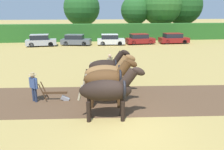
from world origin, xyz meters
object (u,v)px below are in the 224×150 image
draft_horse_lead_left (108,90)px  farmer_beside_team (110,64)px  farmer_at_plow (34,85)px  draft_horse_trail_left (107,73)px  parked_car_center_left (111,40)px  draft_horse_trail_right (107,66)px  tree_center (183,6)px  draft_horse_lead_right (107,79)px  tree_far_left (82,8)px  parked_car_far_left (41,41)px  parked_car_center_right (173,38)px  plow (57,95)px  parked_car_left (76,40)px  tree_left (135,10)px  parked_car_center (140,39)px  tree_center_left (162,5)px

draft_horse_lead_left → farmer_beside_team: 6.32m
draft_horse_lead_left → farmer_at_plow: draft_horse_lead_left is taller
draft_horse_trail_left → parked_car_center_left: (2.47, 19.21, -0.60)m
draft_horse_trail_right → farmer_at_plow: (-4.06, -1.93, -0.42)m
tree_center → draft_horse_lead_right: 35.84m
tree_far_left → farmer_beside_team: bearing=-85.6°
parked_car_far_left → parked_car_center_right: size_ratio=0.98×
plow → draft_horse_lead_right: bearing=-15.0°
draft_horse_lead_left → tree_far_left: bearing=97.0°
draft_horse_lead_right → parked_car_left: bearing=101.1°
draft_horse_trail_left → plow: (-2.75, -0.49, -1.01)m
tree_far_left → parked_car_far_left: 13.17m
parked_car_far_left → parked_car_left: (4.72, 0.37, -0.04)m
tree_left → plow: tree_left is taller
draft_horse_lead_right → tree_left: bearing=79.5°
parked_car_left → parked_car_center_left: (4.92, -0.40, 0.00)m
farmer_beside_team → parked_car_center: 17.25m
parked_car_left → plow: bearing=-79.6°
farmer_at_plow → parked_car_left: size_ratio=0.37×
farmer_at_plow → parked_car_center_right: bearing=5.8°
tree_left → parked_car_center_right: 10.99m
draft_horse_trail_right → plow: (-2.88, -1.93, -1.03)m
tree_far_left → farmer_at_plow: 31.16m
parked_car_far_left → parked_car_center_right: bearing=-5.6°
tree_center → parked_car_center_left: (-15.10, -10.24, -4.81)m
tree_far_left → parked_car_center: size_ratio=2.01×
draft_horse_lead_left → parked_car_far_left: draft_horse_lead_left is taller
draft_horse_trail_left → draft_horse_trail_right: 1.45m
parked_car_far_left → draft_horse_trail_right: bearing=-74.1°
draft_horse_lead_right → parked_car_far_left: draft_horse_lead_right is taller
tree_center_left → draft_horse_lead_left: bearing=-112.8°
draft_horse_trail_right → parked_car_far_left: bearing=117.1°
tree_center_left → farmer_beside_team: 28.47m
tree_center_left → tree_center: size_ratio=1.05×
farmer_at_plow → tree_center_left: bearing=14.0°
draft_horse_lead_right → parked_car_center_left: bearing=87.6°
tree_center → parked_car_far_left: size_ratio=2.17×
draft_horse_lead_right → parked_car_center_left: 20.82m
tree_center_left → draft_horse_lead_left: 34.38m
parked_car_far_left → farmer_beside_team: bearing=-70.5°
farmer_at_plow → draft_horse_trail_left: bearing=-38.7°
draft_horse_lead_right → tree_far_left: bearing=97.3°
farmer_at_plow → draft_horse_lead_right: bearing=-59.8°
tree_center_left → draft_horse_lead_left: (-13.21, -31.43, -4.39)m
parked_car_center_left → parked_car_center: parked_car_center_left is taller
tree_center_left → farmer_at_plow: size_ratio=5.91×
tree_center → tree_left: bearing=-177.2°
tree_center → parked_car_far_left: bearing=-157.6°
farmer_beside_team → draft_horse_lead_left: bearing=-61.0°
draft_horse_lead_right → plow: draft_horse_lead_right is taller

